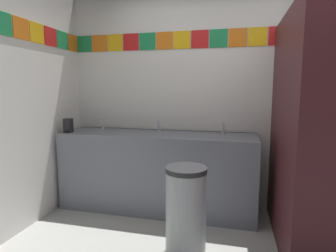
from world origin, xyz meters
name	(u,v)px	position (x,y,z in m)	size (l,w,h in m)	color
wall_back	(227,96)	(0.00, 1.52, 1.29)	(3.74, 0.09, 2.57)	white
vanity_counter	(157,170)	(-0.74, 1.19, 0.45)	(2.17, 0.59, 0.88)	slate
faucet_left	(102,126)	(-1.46, 1.27, 0.93)	(0.04, 0.10, 0.14)	silver
faucet_center	(159,128)	(-0.74, 1.27, 0.93)	(0.04, 0.10, 0.14)	silver
faucet_right	(223,130)	(-0.02, 1.27, 0.93)	(0.04, 0.10, 0.14)	silver
soap_dispenser	(68,125)	(-1.74, 1.01, 0.96)	(0.09, 0.09, 0.16)	black
stall_divider	(312,136)	(0.68, 0.57, 1.00)	(0.92, 1.33, 2.01)	#471E23
trash_bin	(186,211)	(-0.27, 0.38, 0.37)	(0.34, 0.34, 0.75)	#999EA3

